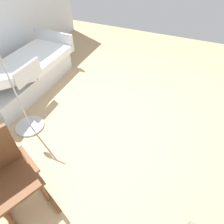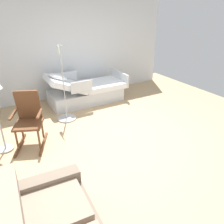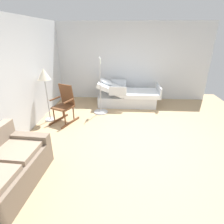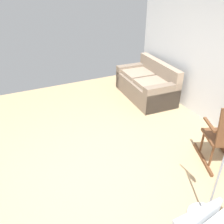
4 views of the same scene
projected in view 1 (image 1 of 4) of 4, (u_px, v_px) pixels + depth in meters
The scene contains 4 objects.
ground_plane at pixel (129, 110), 3.36m from camera, with size 6.90×6.90×0.00m, color tan.
hospital_bed at pixel (23, 74), 3.64m from camera, with size 1.05×2.11×0.97m.
rocking_chair at pixel (8, 176), 1.95m from camera, with size 0.88×0.73×1.05m.
iv_pole at pixel (25, 115), 2.92m from camera, with size 0.44×0.44×1.69m.
Camera 1 is at (-0.69, 2.35, 2.32)m, focal length 31.10 mm.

